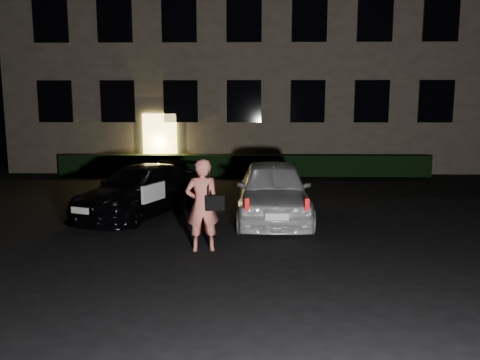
{
  "coord_description": "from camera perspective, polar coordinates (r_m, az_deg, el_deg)",
  "views": [
    {
      "loc": [
        0.25,
        -8.45,
        2.74
      ],
      "look_at": [
        0.03,
        2.0,
        1.12
      ],
      "focal_mm": 35.0,
      "sensor_mm": 36.0,
      "label": 1
    }
  ],
  "objects": [
    {
      "name": "sedan",
      "position": [
        12.39,
        -12.09,
        -1.25
      ],
      "size": [
        3.21,
        4.63,
        1.25
      ],
      "rotation": [
        0.0,
        0.0,
        -0.38
      ],
      "color": "black",
      "rests_on": "ground"
    },
    {
      "name": "building",
      "position": [
        23.67,
        0.63,
        16.7
      ],
      "size": [
        20.0,
        8.11,
        12.0
      ],
      "color": "brown",
      "rests_on": "ground"
    },
    {
      "name": "hedge",
      "position": [
        19.09,
        0.46,
        1.82
      ],
      "size": [
        15.0,
        0.7,
        0.85
      ],
      "primitive_type": "cube",
      "color": "black",
      "rests_on": "ground"
    },
    {
      "name": "ground",
      "position": [
        8.88,
        -0.45,
        -9.16
      ],
      "size": [
        80.0,
        80.0,
        0.0
      ],
      "primitive_type": "plane",
      "color": "black",
      "rests_on": "ground"
    },
    {
      "name": "man",
      "position": [
        8.99,
        -4.58,
        -3.05
      ],
      "size": [
        0.8,
        0.55,
        1.79
      ],
      "rotation": [
        0.0,
        0.0,
        3.34
      ],
      "color": "#E37563",
      "rests_on": "ground"
    },
    {
      "name": "hatch",
      "position": [
        11.55,
        4.02,
        -1.24
      ],
      "size": [
        1.76,
        4.31,
        1.46
      ],
      "rotation": [
        0.0,
        0.0,
        -0.01
      ],
      "color": "silver",
      "rests_on": "ground"
    }
  ]
}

